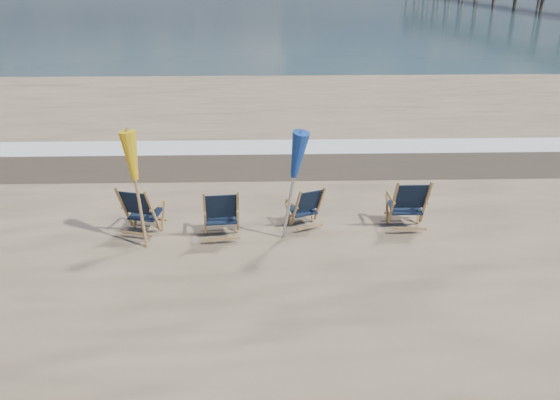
% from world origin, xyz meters
% --- Properties ---
extents(surf_foam, '(200.00, 1.40, 0.01)m').
position_xyz_m(surf_foam, '(0.00, 8.30, 0.00)').
color(surf_foam, silver).
rests_on(surf_foam, ground).
extents(wet_sand_strip, '(200.00, 2.60, 0.00)m').
position_xyz_m(wet_sand_strip, '(0.00, 6.80, 0.00)').
color(wet_sand_strip, '#42362A').
rests_on(wet_sand_strip, ground).
extents(beach_chair_0, '(0.83, 0.88, 1.02)m').
position_xyz_m(beach_chair_0, '(-2.34, 2.60, 0.51)').
color(beach_chair_0, black).
rests_on(beach_chair_0, ground).
extents(beach_chair_1, '(0.75, 0.83, 1.06)m').
position_xyz_m(beach_chair_1, '(-0.76, 2.46, 0.53)').
color(beach_chair_1, black).
rests_on(beach_chair_1, ground).
extents(beach_chair_2, '(0.78, 0.82, 0.90)m').
position_xyz_m(beach_chair_2, '(0.79, 2.98, 0.45)').
color(beach_chair_2, black).
rests_on(beach_chair_2, ground).
extents(beach_chair_3, '(0.71, 0.79, 1.10)m').
position_xyz_m(beach_chair_3, '(2.76, 2.73, 0.55)').
color(beach_chair_3, black).
rests_on(beach_chair_3, ground).
extents(umbrella_yellow, '(0.30, 0.30, 2.12)m').
position_xyz_m(umbrella_yellow, '(-2.48, 2.25, 1.60)').
color(umbrella_yellow, '#9B7745').
rests_on(umbrella_yellow, ground).
extents(umbrella_blue, '(0.30, 0.30, 2.16)m').
position_xyz_m(umbrella_blue, '(0.20, 2.36, 1.64)').
color(umbrella_blue, '#A5A5AD').
rests_on(umbrella_blue, ground).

